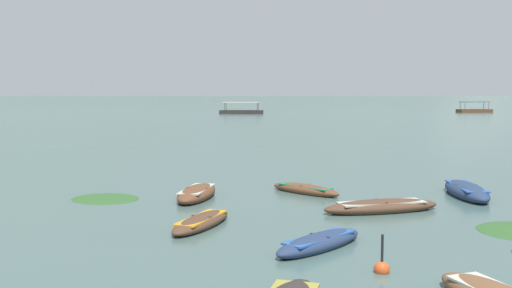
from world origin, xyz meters
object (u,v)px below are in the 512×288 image
at_px(rowboat_10, 466,191).
at_px(ferry_0, 241,112).
at_px(rowboat_6, 320,242).
at_px(rowboat_11, 197,193).
at_px(rowboat_1, 381,207).
at_px(ferry_1, 474,111).
at_px(rowboat_5, 201,222).
at_px(rowboat_9, 305,190).
at_px(mooring_buoy, 382,268).

relative_size(rowboat_10, ferry_0, 0.46).
relative_size(rowboat_6, rowboat_11, 0.83).
height_order(rowboat_6, rowboat_11, rowboat_11).
relative_size(rowboat_1, rowboat_10, 1.07).
bearing_deg(ferry_1, ferry_0, -171.12).
distance_m(rowboat_5, rowboat_9, 6.86).
bearing_deg(rowboat_1, rowboat_11, 159.95).
distance_m(rowboat_11, ferry_1, 111.54).
bearing_deg(rowboat_9, rowboat_11, -164.72).
xyz_separation_m(rowboat_9, ferry_1, (44.04, 99.35, 0.30)).
bearing_deg(rowboat_5, rowboat_6, -35.94).
distance_m(rowboat_10, rowboat_11, 10.64).
bearing_deg(rowboat_5, rowboat_11, 98.20).
xyz_separation_m(rowboat_5, rowboat_9, (3.63, 5.83, 0.01)).
distance_m(rowboat_6, ferry_1, 116.38).
bearing_deg(rowboat_9, rowboat_5, -121.90).
bearing_deg(mooring_buoy, rowboat_5, 135.73).
xyz_separation_m(rowboat_5, rowboat_11, (-0.67, 4.65, 0.05)).
bearing_deg(mooring_buoy, rowboat_9, 95.24).
height_order(rowboat_10, ferry_1, ferry_1).
relative_size(rowboat_6, mooring_buoy, 3.08).
relative_size(rowboat_9, rowboat_10, 0.73).
height_order(rowboat_11, ferry_1, ferry_1).
relative_size(rowboat_5, rowboat_6, 1.14).
bearing_deg(rowboat_9, rowboat_6, -91.81).
xyz_separation_m(rowboat_6, mooring_buoy, (1.20, -2.02, -0.06)).
relative_size(rowboat_5, mooring_buoy, 3.50).
height_order(rowboat_1, ferry_0, ferry_0).
distance_m(rowboat_5, rowboat_11, 4.70).
bearing_deg(rowboat_6, rowboat_11, 119.65).
relative_size(rowboat_5, ferry_1, 0.45).
xyz_separation_m(rowboat_6, ferry_0, (-5.51, 99.84, 0.29)).
bearing_deg(ferry_1, rowboat_6, -112.38).
bearing_deg(rowboat_6, rowboat_5, 144.06).
xyz_separation_m(rowboat_9, rowboat_11, (-4.30, -1.17, 0.04)).
relative_size(rowboat_11, ferry_1, 0.48).
height_order(ferry_1, mooring_buoy, ferry_1).
xyz_separation_m(rowboat_1, mooring_buoy, (-1.40, -6.68, -0.07)).
bearing_deg(rowboat_11, ferry_0, 90.91).
height_order(rowboat_6, ferry_1, ferry_1).
relative_size(rowboat_1, rowboat_6, 1.45).
bearing_deg(mooring_buoy, ferry_1, 68.54).
bearing_deg(ferry_1, mooring_buoy, -111.46).
bearing_deg(ferry_0, mooring_buoy, -86.23).
bearing_deg(rowboat_10, rowboat_11, -177.05).
height_order(rowboat_5, rowboat_10, rowboat_10).
relative_size(rowboat_1, rowboat_5, 1.28).
bearing_deg(rowboat_11, rowboat_1, -20.05).
distance_m(rowboat_9, rowboat_11, 4.46).
xyz_separation_m(rowboat_1, rowboat_11, (-6.64, 2.42, 0.02)).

